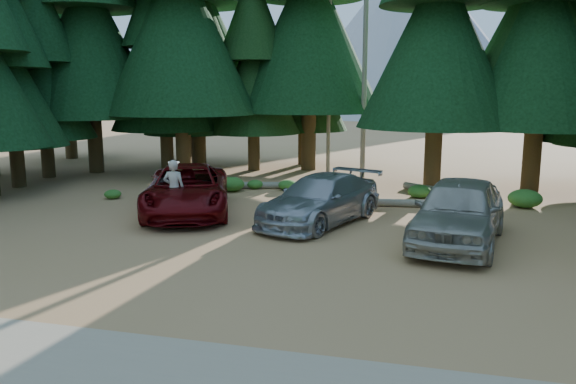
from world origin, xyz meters
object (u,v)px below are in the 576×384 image
object	(u,v)px
frisbee_player	(174,188)
log_right	(436,204)
silver_minivan_right	(459,211)
log_left	(255,185)
red_pickup	(187,190)
silver_minivan_center	(320,199)
log_mid	(441,191)

from	to	relation	value
frisbee_player	log_right	xyz separation A→B (m)	(8.39, 4.38, -0.97)
silver_minivan_right	log_left	xyz separation A→B (m)	(-8.27, 7.15, -0.79)
red_pickup	log_left	bearing A→B (deg)	60.90
silver_minivan_right	frisbee_player	world-z (taller)	frisbee_player
silver_minivan_right	log_right	bearing A→B (deg)	106.46
silver_minivan_center	log_left	bearing A→B (deg)	146.36
silver_minivan_right	log_mid	world-z (taller)	silver_minivan_right
red_pickup	log_left	distance (m)	5.47
frisbee_player	log_left	distance (m)	6.74
log_left	log_mid	size ratio (longest dim) A/B	1.10
frisbee_player	log_mid	world-z (taller)	frisbee_player
red_pickup	frisbee_player	bearing A→B (deg)	-105.06
frisbee_player	log_right	distance (m)	9.52
red_pickup	log_left	xyz separation A→B (m)	(0.79, 5.36, -0.70)
red_pickup	frisbee_player	distance (m)	1.31
log_left	log_mid	bearing A→B (deg)	-10.98
red_pickup	silver_minivan_center	size ratio (longest dim) A/B	1.13
red_pickup	silver_minivan_right	size ratio (longest dim) A/B	1.10
frisbee_player	log_left	world-z (taller)	frisbee_player
silver_minivan_right	log_right	size ratio (longest dim) A/B	1.22
frisbee_player	log_right	bearing A→B (deg)	-161.55
log_left	log_right	bearing A→B (deg)	-30.59
red_pickup	log_left	world-z (taller)	red_pickup
silver_minivan_center	log_mid	distance (m)	7.27
silver_minivan_right	frisbee_player	distance (m)	8.94
log_mid	frisbee_player	bearing A→B (deg)	-104.10
frisbee_player	log_left	bearing A→B (deg)	-104.83
red_pickup	frisbee_player	world-z (taller)	frisbee_player
red_pickup	silver_minivan_right	distance (m)	9.23
frisbee_player	log_mid	size ratio (longest dim) A/B	0.50
silver_minivan_center	silver_minivan_right	distance (m)	4.51
log_left	log_right	world-z (taller)	log_left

